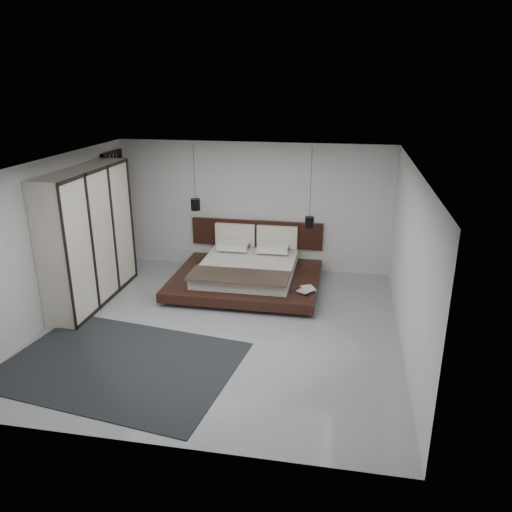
% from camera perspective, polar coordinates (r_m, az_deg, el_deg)
% --- Properties ---
extents(floor, '(6.00, 6.00, 0.00)m').
position_cam_1_polar(floor, '(8.73, -4.00, -8.09)').
color(floor, gray).
rests_on(floor, ground).
extents(ceiling, '(6.00, 6.00, 0.00)m').
position_cam_1_polar(ceiling, '(7.83, -4.48, 10.37)').
color(ceiling, white).
rests_on(ceiling, wall_back).
extents(wall_back, '(6.00, 0.00, 6.00)m').
position_cam_1_polar(wall_back, '(10.98, -0.31, 5.65)').
color(wall_back, silver).
rests_on(wall_back, floor).
extents(wall_front, '(6.00, 0.00, 6.00)m').
position_cam_1_polar(wall_front, '(5.57, -12.04, -9.31)').
color(wall_front, silver).
rests_on(wall_front, floor).
extents(wall_left, '(0.00, 6.00, 6.00)m').
position_cam_1_polar(wall_left, '(9.37, -22.30, 1.67)').
color(wall_left, silver).
rests_on(wall_left, floor).
extents(wall_right, '(0.00, 6.00, 6.00)m').
position_cam_1_polar(wall_right, '(7.99, 17.09, -0.66)').
color(wall_right, silver).
rests_on(wall_right, floor).
extents(lattice_screen, '(0.05, 0.90, 2.60)m').
position_cam_1_polar(lattice_screen, '(11.42, -15.61, 4.95)').
color(lattice_screen, black).
rests_on(lattice_screen, floor).
extents(bed, '(2.93, 2.45, 1.10)m').
position_cam_1_polar(bed, '(10.28, -0.99, -1.81)').
color(bed, black).
rests_on(bed, floor).
extents(book_lower, '(0.34, 0.38, 0.03)m').
position_cam_1_polar(book_lower, '(9.50, 5.35, -3.81)').
color(book_lower, '#99724C').
rests_on(book_lower, bed).
extents(book_upper, '(0.36, 0.39, 0.02)m').
position_cam_1_polar(book_upper, '(9.47, 5.21, -3.73)').
color(book_upper, '#99724C').
rests_on(book_upper, book_lower).
extents(pendant_left, '(0.20, 0.20, 1.37)m').
position_cam_1_polar(pendant_left, '(10.63, -6.93, 5.88)').
color(pendant_left, black).
rests_on(pendant_left, ceiling).
extents(pendant_right, '(0.18, 0.18, 1.63)m').
position_cam_1_polar(pendant_right, '(10.25, 6.13, 3.90)').
color(pendant_right, black).
rests_on(pendant_right, ceiling).
extents(wardrobe, '(0.61, 2.59, 2.54)m').
position_cam_1_polar(wardrobe, '(9.82, -18.59, 2.12)').
color(wardrobe, beige).
rests_on(wardrobe, floor).
extents(rug, '(3.70, 2.88, 0.01)m').
position_cam_1_polar(rug, '(7.93, -15.27, -11.83)').
color(rug, black).
rests_on(rug, floor).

